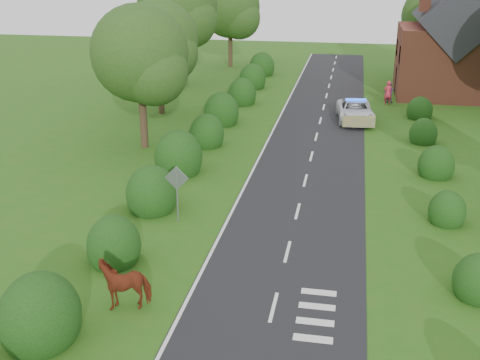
% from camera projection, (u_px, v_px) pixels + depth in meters
% --- Properties ---
extents(ground, '(120.00, 120.00, 0.00)m').
position_uv_depth(ground, '(287.00, 252.00, 23.39)').
color(ground, '#255C15').
extents(road, '(6.00, 70.00, 0.02)m').
position_uv_depth(road, '(315.00, 141.00, 37.18)').
color(road, black).
rests_on(road, ground).
extents(road_markings, '(4.96, 70.00, 0.01)m').
position_uv_depth(road_markings, '(285.00, 150.00, 35.54)').
color(road_markings, white).
rests_on(road_markings, road).
extents(hedgerow_left, '(2.75, 50.41, 3.00)m').
position_uv_depth(hedgerow_left, '(200.00, 139.00, 35.01)').
color(hedgerow_left, black).
rests_on(hedgerow_left, ground).
extents(hedgerow_right, '(2.10, 45.78, 2.10)m').
position_uv_depth(hedgerow_right, '(433.00, 159.00, 32.35)').
color(hedgerow_right, black).
rests_on(hedgerow_right, ground).
extents(tree_left_a, '(5.74, 5.60, 8.38)m').
position_uv_depth(tree_left_a, '(143.00, 58.00, 34.12)').
color(tree_left_a, '#332316').
rests_on(tree_left_a, ground).
extents(tree_left_b, '(5.74, 5.60, 8.07)m').
position_uv_depth(tree_left_b, '(161.00, 43.00, 41.84)').
color(tree_left_b, '#332316').
rests_on(tree_left_b, ground).
extents(tree_left_c, '(6.97, 6.80, 10.22)m').
position_uv_depth(tree_left_c, '(180.00, 9.00, 50.73)').
color(tree_left_c, '#332316').
rests_on(tree_left_c, ground).
extents(tree_left_d, '(6.15, 6.00, 8.89)m').
position_uv_depth(tree_left_d, '(232.00, 10.00, 59.83)').
color(tree_left_d, '#332316').
rests_on(tree_left_d, ground).
extents(tree_right_c, '(6.15, 6.00, 8.58)m').
position_uv_depth(tree_right_c, '(438.00, 19.00, 54.68)').
color(tree_right_c, '#332316').
rests_on(tree_right_c, ground).
extents(road_sign, '(1.06, 0.08, 2.53)m').
position_uv_depth(road_sign, '(177.00, 186.00, 25.52)').
color(road_sign, gray).
rests_on(road_sign, ground).
extents(house, '(8.00, 7.40, 9.17)m').
position_uv_depth(house, '(450.00, 49.00, 47.97)').
color(house, brown).
rests_on(house, ground).
extents(cow, '(2.21, 1.70, 1.40)m').
position_uv_depth(cow, '(125.00, 285.00, 19.70)').
color(cow, brown).
rests_on(cow, ground).
extents(police_van, '(2.86, 5.34, 1.56)m').
position_uv_depth(police_van, '(355.00, 111.00, 41.52)').
color(police_van, silver).
rests_on(police_van, ground).
extents(pedestrian_red, '(0.78, 0.64, 1.83)m').
position_uv_depth(pedestrian_red, '(388.00, 93.00, 46.05)').
color(pedestrian_red, '#B5273A').
rests_on(pedestrian_red, ground).
extents(pedestrian_purple, '(0.82, 0.67, 1.54)m').
position_uv_depth(pedestrian_purple, '(389.00, 93.00, 46.74)').
color(pedestrian_purple, '#512664').
rests_on(pedestrian_purple, ground).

